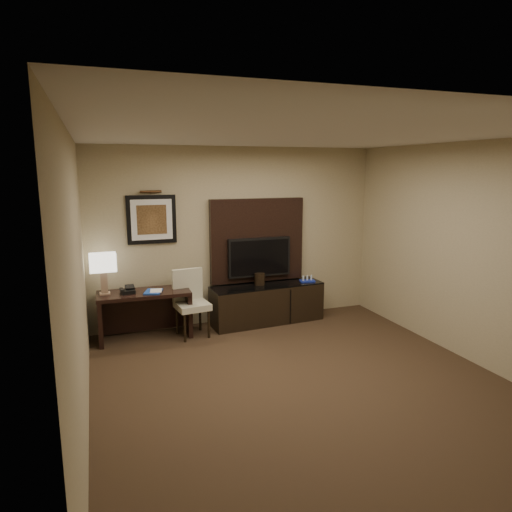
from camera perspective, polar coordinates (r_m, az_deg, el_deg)
name	(u,v)px	position (r m, az deg, el deg)	size (l,w,h in m)	color
floor	(306,389)	(5.24, 6.33, -16.15)	(4.50, 5.00, 0.01)	#352518
ceiling	(312,135)	(4.68, 7.04, 14.84)	(4.50, 5.00, 0.01)	silver
wall_back	(238,236)	(7.07, -2.32, 2.57)	(4.50, 0.01, 2.70)	tan
wall_left	(78,287)	(4.31, -21.34, -3.59)	(0.01, 5.00, 2.70)	tan
wall_right	(478,255)	(6.11, 25.96, 0.15)	(0.01, 5.00, 2.70)	tan
desk	(145,315)	(6.67, -13.72, -7.16)	(1.27, 0.54, 0.68)	black
credenza	(267,303)	(7.15, 1.39, -5.95)	(1.76, 0.49, 0.61)	black
tv_wall_panel	(257,240)	(7.12, 0.13, 1.99)	(1.50, 0.12, 1.30)	black
tv	(259,257)	(7.07, 0.40, -0.13)	(1.00, 0.08, 0.60)	black
artwork	(152,220)	(6.74, -12.92, 4.47)	(0.70, 0.04, 0.70)	black
picture_light	(151,192)	(6.67, -13.03, 7.85)	(0.04, 0.04, 0.30)	#422815
desk_chair	(192,305)	(6.58, -7.97, -6.09)	(0.44, 0.51, 0.92)	beige
table_lamp	(104,276)	(6.54, -18.50, -2.35)	(0.32, 0.18, 0.52)	#95755D
desk_phone	(128,290)	(6.54, -15.73, -4.13)	(0.18, 0.17, 0.09)	black
blue_folder	(153,292)	(6.51, -12.72, -4.37)	(0.22, 0.29, 0.02)	#183F9D
book	(150,285)	(6.51, -13.15, -3.50)	(0.16, 0.02, 0.22)	#B5A38E
ice_bucket	(260,279)	(7.03, 0.46, -2.89)	(0.16, 0.16, 0.18)	black
minibar_tray	(307,279)	(7.29, 6.43, -2.87)	(0.23, 0.14, 0.08)	#1A2DAB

